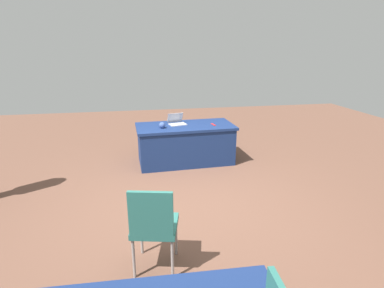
% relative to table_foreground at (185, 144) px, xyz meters
% --- Properties ---
extents(ground_plane, '(14.40, 14.40, 0.00)m').
position_rel_table_foreground_xyz_m(ground_plane, '(0.29, 1.77, -0.38)').
color(ground_plane, brown).
extents(table_foreground, '(1.91, 0.96, 0.75)m').
position_rel_table_foreground_xyz_m(table_foreground, '(0.00, 0.00, 0.00)').
color(table_foreground, navy).
rests_on(table_foreground, ground).
extents(chair_near_front, '(0.53, 0.53, 0.95)m').
position_rel_table_foreground_xyz_m(chair_near_front, '(0.81, 3.02, 0.17)').
color(chair_near_front, '#9E9993').
rests_on(chair_near_front, ground).
extents(laptop_silver, '(0.37, 0.36, 0.21)m').
position_rel_table_foreground_xyz_m(laptop_silver, '(0.15, -0.10, 0.41)').
color(laptop_silver, silver).
rests_on(laptop_silver, table_foreground).
extents(yarn_ball, '(0.11, 0.11, 0.11)m').
position_rel_table_foreground_xyz_m(yarn_ball, '(0.46, 0.15, 0.43)').
color(yarn_ball, '#3F5999').
rests_on(yarn_ball, table_foreground).
extents(scissors_red, '(0.06, 0.18, 0.01)m').
position_rel_table_foreground_xyz_m(scissors_red, '(-0.54, 0.06, 0.38)').
color(scissors_red, red).
rests_on(scissors_red, table_foreground).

